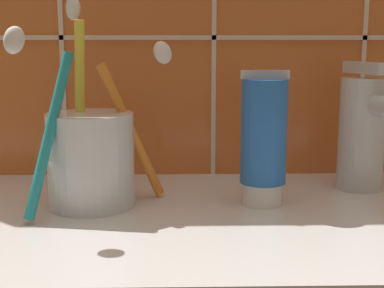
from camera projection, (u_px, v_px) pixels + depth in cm
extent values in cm
cube|color=silver|center=(204.00, 223.00, 47.71)|extent=(66.91, 29.71, 2.00)
cube|color=beige|center=(199.00, 38.00, 58.71)|extent=(76.91, 0.24, 0.50)
cylinder|color=silver|center=(91.00, 160.00, 48.96)|extent=(7.94, 7.94, 8.60)
cylinder|color=orange|center=(131.00, 132.00, 50.08)|extent=(6.22, 3.35, 12.93)
ellipsoid|color=white|center=(163.00, 53.00, 50.06)|extent=(2.75, 2.16, 2.70)
cylinder|color=yellow|center=(80.00, 111.00, 49.62)|extent=(2.00, 2.87, 16.58)
ellipsoid|color=white|center=(73.00, 8.00, 48.83)|extent=(2.01, 2.30, 2.38)
cylinder|color=teal|center=(49.00, 135.00, 44.98)|extent=(4.32, 5.05, 13.92)
ellipsoid|color=white|center=(14.00, 40.00, 41.34)|extent=(2.48, 2.64, 2.64)
cylinder|color=white|center=(262.00, 193.00, 49.90)|extent=(3.58, 3.58, 2.10)
cylinder|color=blue|center=(264.00, 132.00, 48.84)|extent=(4.21, 4.21, 9.56)
cube|color=silver|center=(265.00, 75.00, 47.89)|extent=(4.42, 0.36, 0.80)
cylinder|color=silver|center=(362.00, 134.00, 54.54)|extent=(4.67, 4.67, 11.43)
cube|color=silver|center=(365.00, 68.00, 53.31)|extent=(2.98, 6.15, 1.20)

